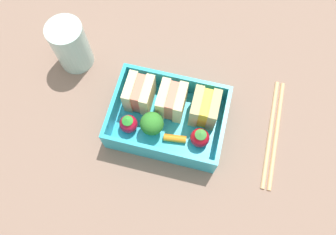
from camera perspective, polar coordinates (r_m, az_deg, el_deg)
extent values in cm
cube|color=#836556|center=(55.00, 0.00, -1.42)|extent=(120.00, 120.00, 2.00)
cube|color=#27A4BE|center=(53.50, 0.00, -0.83)|extent=(17.67, 12.82, 1.20)
cube|color=#27A4BE|center=(53.53, 1.58, 6.14)|extent=(17.67, 0.60, 4.13)
cube|color=#27A4BE|center=(49.14, -1.72, -6.20)|extent=(17.67, 0.60, 4.13)
cube|color=#27A4BE|center=(52.47, -9.09, 2.31)|extent=(0.60, 11.62, 4.13)
cube|color=#27A4BE|center=(50.97, 9.36, -1.91)|extent=(0.60, 11.62, 4.13)
cube|color=beige|center=(52.53, -6.44, 4.49)|extent=(1.38, 4.96, 5.12)
cube|color=#D87259|center=(52.25, -5.00, 4.18)|extent=(1.38, 4.56, 4.71)
cube|color=beige|center=(52.01, -3.54, 3.86)|extent=(1.38, 4.96, 5.12)
cube|color=beige|center=(51.66, -0.82, 3.26)|extent=(1.38, 4.96, 5.12)
cube|color=#D87259|center=(51.52, 0.66, 2.92)|extent=(1.38, 4.56, 4.71)
cube|color=beige|center=(51.41, 2.15, 2.59)|extent=(1.38, 4.96, 5.12)
cube|color=tan|center=(51.32, 4.92, 1.96)|extent=(1.38, 4.96, 5.12)
cube|color=yellow|center=(51.32, 6.41, 1.62)|extent=(1.38, 4.56, 4.71)
cube|color=tan|center=(51.36, 7.91, 1.27)|extent=(1.38, 4.96, 5.12)
sphere|color=red|center=(51.59, -6.90, -1.13)|extent=(2.88, 2.88, 2.88)
cone|color=green|center=(49.97, -7.12, -0.43)|extent=(1.73, 1.73, 0.60)
cylinder|color=#98BE5E|center=(51.75, -2.72, -1.85)|extent=(1.30, 1.30, 1.54)
sphere|color=#317C29|center=(49.82, -2.82, -1.05)|extent=(3.67, 3.67, 3.67)
cylinder|color=orange|center=(51.35, 1.21, -3.67)|extent=(3.64, 1.55, 1.15)
sphere|color=red|center=(50.64, 5.57, -3.53)|extent=(3.00, 3.00, 3.00)
cone|color=#438A3A|center=(48.94, 5.76, -2.88)|extent=(1.80, 1.80, 0.60)
cylinder|color=tan|center=(55.76, 17.45, -2.39)|extent=(0.74, 18.85, 0.70)
cylinder|color=tan|center=(55.98, 18.42, -2.61)|extent=(0.74, 18.85, 0.70)
cylinder|color=silver|center=(57.95, -16.57, 11.93)|extent=(5.93, 5.93, 9.02)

